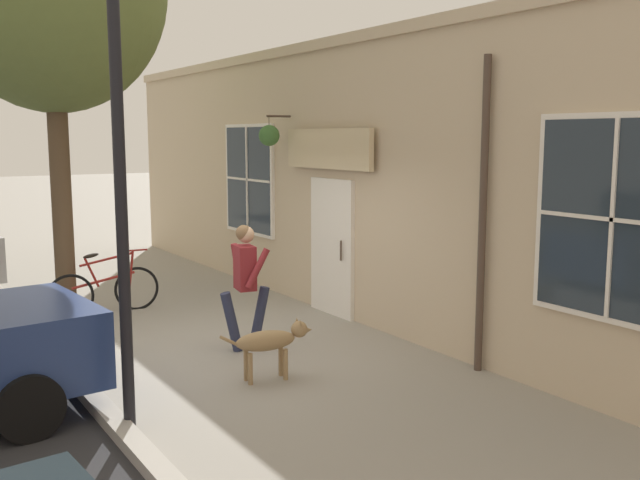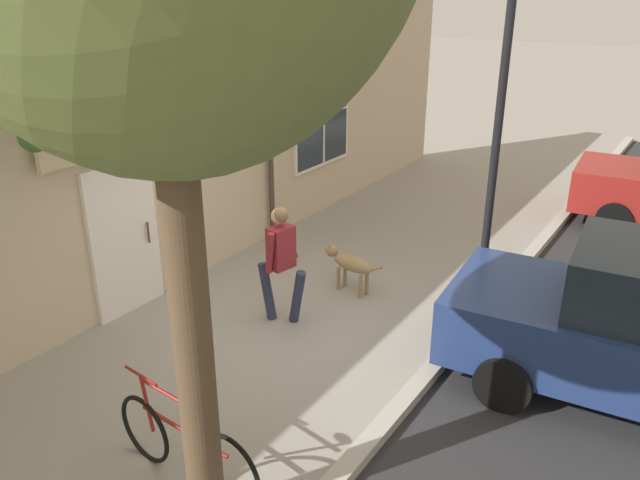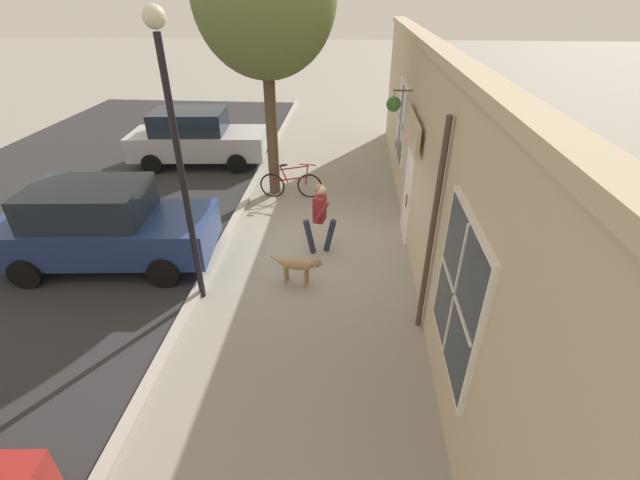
{
  "view_description": "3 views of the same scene",
  "coord_description": "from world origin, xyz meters",
  "px_view_note": "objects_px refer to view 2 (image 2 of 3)",
  "views": [
    {
      "loc": [
        3.82,
        8.26,
        2.73
      ],
      "look_at": [
        -1.32,
        0.24,
        1.35
      ],
      "focal_mm": 40.0,
      "sensor_mm": 36.0,
      "label": 1
    },
    {
      "loc": [
        4.29,
        -5.74,
        4.25
      ],
      "look_at": [
        0.08,
        0.65,
        1.07
      ],
      "focal_mm": 35.0,
      "sensor_mm": 36.0,
      "label": 2
    },
    {
      "loc": [
        -0.83,
        8.25,
        5.09
      ],
      "look_at": [
        -0.35,
        1.84,
        1.28
      ],
      "focal_mm": 24.0,
      "sensor_mm": 36.0,
      "label": 3
    }
  ],
  "objects_px": {
    "pedestrian_walking": "(281,255)",
    "dog_on_leash": "(350,263)",
    "leaning_bicycle": "(185,444)",
    "street_lamp": "(504,75)"
  },
  "relations": [
    {
      "from": "pedestrian_walking",
      "to": "street_lamp",
      "type": "relative_size",
      "value": 0.33
    },
    {
      "from": "leaning_bicycle",
      "to": "street_lamp",
      "type": "bearing_deg",
      "value": 76.6
    },
    {
      "from": "leaning_bicycle",
      "to": "dog_on_leash",
      "type": "bearing_deg",
      "value": 99.82
    },
    {
      "from": "dog_on_leash",
      "to": "pedestrian_walking",
      "type": "bearing_deg",
      "value": -104.16
    },
    {
      "from": "leaning_bicycle",
      "to": "street_lamp",
      "type": "distance_m",
      "value": 5.5
    },
    {
      "from": "leaning_bicycle",
      "to": "pedestrian_walking",
      "type": "bearing_deg",
      "value": 109.75
    },
    {
      "from": "dog_on_leash",
      "to": "leaning_bicycle",
      "type": "bearing_deg",
      "value": -80.18
    },
    {
      "from": "pedestrian_walking",
      "to": "leaning_bicycle",
      "type": "bearing_deg",
      "value": -70.25
    },
    {
      "from": "pedestrian_walking",
      "to": "dog_on_leash",
      "type": "xyz_separation_m",
      "value": [
        0.31,
        1.24,
        -0.51
      ]
    },
    {
      "from": "pedestrian_walking",
      "to": "dog_on_leash",
      "type": "relative_size",
      "value": 1.48
    }
  ]
}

